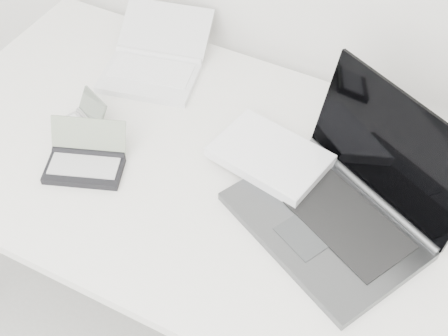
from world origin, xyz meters
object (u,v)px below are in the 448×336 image
at_px(desk, 243,191).
at_px(palmtop_charcoal, 86,161).
at_px(netbook_open_white, 154,63).
at_px(laptop_large, 325,191).

bearing_deg(desk, palmtop_charcoal, -158.41).
bearing_deg(palmtop_charcoal, netbook_open_white, 75.71).
height_order(laptop_large, netbook_open_white, laptop_large).
bearing_deg(desk, laptop_large, 4.91).
bearing_deg(netbook_open_white, desk, -44.89).
distance_m(laptop_large, palmtop_charcoal, 0.54).
bearing_deg(netbook_open_white, laptop_large, -34.38).
relative_size(netbook_open_white, palmtop_charcoal, 1.66).
bearing_deg(palmtop_charcoal, desk, 0.73).
bearing_deg(palmtop_charcoal, laptop_large, -4.89).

